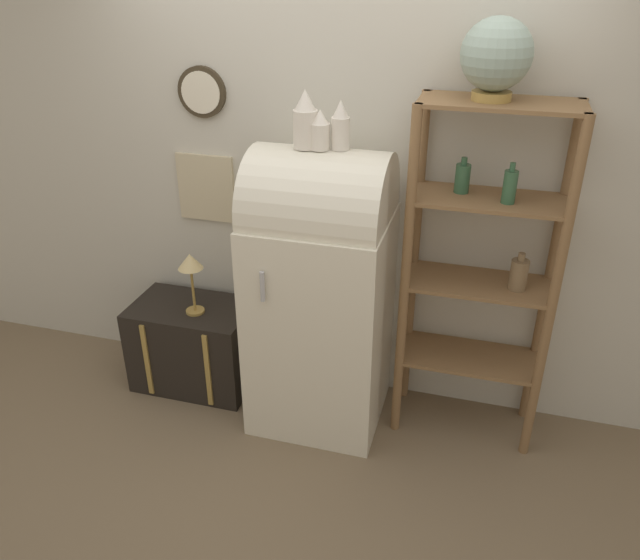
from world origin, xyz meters
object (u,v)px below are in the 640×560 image
refrigerator (321,288)px  desk_lamp (191,267)px  suitcase_trunk (194,345)px  vase_left (305,121)px  globe (496,56)px  vase_right (341,127)px  vase_center (319,131)px

refrigerator → desk_lamp: 0.78m
desk_lamp → suitcase_trunk: bearing=140.3°
refrigerator → suitcase_trunk: size_ratio=2.21×
refrigerator → vase_left: 0.90m
suitcase_trunk → globe: 2.39m
vase_right → desk_lamp: bearing=-179.9°
vase_left → desk_lamp: (-0.70, 0.02, -0.88)m
refrigerator → globe: bearing=9.1°
vase_center → vase_right: (0.10, 0.03, 0.02)m
globe → desk_lamp: size_ratio=0.94×
globe → vase_left: globe is taller
vase_right → vase_left: bearing=-173.3°
vase_left → vase_center: size_ratio=1.46×
refrigerator → globe: 1.43m
refrigerator → desk_lamp: (-0.78, 0.01, 0.01)m
globe → desk_lamp: (-1.55, -0.11, -1.19)m
vase_right → desk_lamp: vase_right is taller
refrigerator → vase_left: size_ratio=5.74×
vase_left → refrigerator: bearing=2.9°
refrigerator → vase_right: size_ratio=6.79×
vase_center → desk_lamp: (-0.77, 0.02, -0.84)m
globe → vase_center: size_ratio=1.87×
vase_left → suitcase_trunk: bearing=175.0°
vase_left → desk_lamp: bearing=178.6°
refrigerator → desk_lamp: size_ratio=4.19×
globe → vase_left: bearing=-171.4°
refrigerator → vase_left: bearing=-177.1°
globe → vase_left: 0.91m
suitcase_trunk → vase_left: (0.76, -0.07, 1.46)m
refrigerator → vase_right: (0.09, 0.02, 0.87)m
vase_left → vase_center: (0.07, -0.01, -0.04)m
vase_left → vase_right: size_ratio=1.18×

